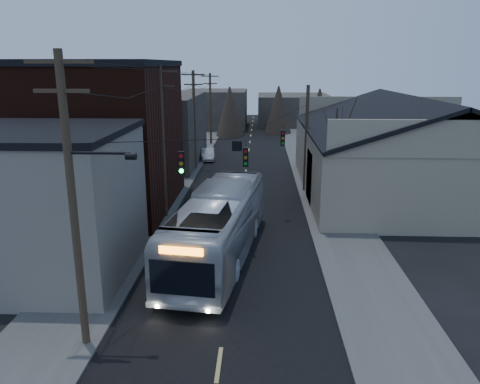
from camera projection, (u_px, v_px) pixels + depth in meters
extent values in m
cube|color=black|center=(245.00, 177.00, 43.11)|extent=(9.00, 110.00, 0.02)
cube|color=#474744|center=(175.00, 176.00, 43.37)|extent=(4.00, 110.00, 0.12)
cube|color=#474744|center=(316.00, 177.00, 42.83)|extent=(4.00, 110.00, 0.12)
cube|color=slate|center=(43.00, 206.00, 22.33)|extent=(8.00, 8.00, 7.00)
cube|color=black|center=(97.00, 139.00, 32.57)|extent=(10.00, 12.00, 10.00)
cube|color=#37322C|center=(155.00, 130.00, 48.37)|extent=(9.00, 14.00, 7.00)
cube|color=gray|center=(407.00, 162.00, 37.10)|extent=(16.00, 20.00, 5.00)
cube|color=black|center=(359.00, 114.00, 36.27)|extent=(8.16, 20.60, 2.86)
cube|color=black|center=(464.00, 114.00, 35.94)|extent=(8.16, 20.60, 2.86)
cube|color=#37322C|center=(215.00, 109.00, 76.30)|extent=(10.00, 12.00, 6.00)
cube|color=#37322C|center=(293.00, 110.00, 80.72)|extent=(12.00, 14.00, 5.00)
cone|color=black|center=(334.00, 161.00, 32.26)|extent=(0.40, 0.40, 7.20)
cylinder|color=#382B1E|center=(73.00, 209.00, 15.92)|extent=(0.28, 0.28, 10.50)
cube|color=#382B1E|center=(59.00, 62.00, 14.64)|extent=(2.20, 0.12, 0.12)
cylinder|color=#382B1E|center=(163.00, 144.00, 30.44)|extent=(0.28, 0.28, 10.00)
cube|color=#382B1E|center=(159.00, 71.00, 29.23)|extent=(2.20, 0.12, 0.12)
cylinder|color=#382B1E|center=(194.00, 121.00, 44.96)|extent=(0.28, 0.28, 9.50)
cube|color=#382B1E|center=(193.00, 75.00, 43.81)|extent=(2.20, 0.12, 0.12)
cylinder|color=#382B1E|center=(210.00, 109.00, 59.48)|extent=(0.28, 0.28, 9.00)
cube|color=#382B1E|center=(210.00, 76.00, 58.40)|extent=(2.20, 0.12, 0.12)
cylinder|color=#382B1E|center=(306.00, 140.00, 36.97)|extent=(0.28, 0.28, 8.50)
cube|color=black|center=(182.00, 163.00, 19.95)|extent=(0.28, 0.20, 1.00)
cube|color=black|center=(246.00, 157.00, 24.33)|extent=(0.28, 0.20, 1.00)
cube|color=black|center=(283.00, 138.00, 30.00)|extent=(0.28, 0.20, 1.00)
imported|color=#B4B9C0|center=(218.00, 226.00, 24.53)|extent=(4.82, 13.44, 3.66)
imported|color=#AAADB2|center=(208.00, 154.00, 50.57)|extent=(1.85, 4.01, 1.27)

